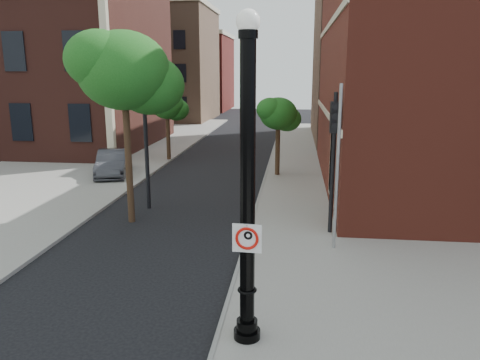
# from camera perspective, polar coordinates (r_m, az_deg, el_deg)

# --- Properties ---
(ground) EXTENTS (120.00, 120.00, 0.00)m
(ground) POSITION_cam_1_polar(r_m,az_deg,el_deg) (10.87, -13.82, -17.21)
(ground) COLOR black
(ground) RESTS_ON ground
(sidewalk_right) EXTENTS (8.00, 60.00, 0.12)m
(sidewalk_right) POSITION_cam_1_polar(r_m,az_deg,el_deg) (19.64, 13.74, -3.08)
(sidewalk_right) COLOR gray
(sidewalk_right) RESTS_ON ground
(sidewalk_left) EXTENTS (10.00, 50.00, 0.12)m
(sidewalk_left) POSITION_cam_1_polar(r_m,az_deg,el_deg) (30.00, -18.06, 2.21)
(sidewalk_left) COLOR gray
(sidewalk_left) RESTS_ON ground
(curb_edge) EXTENTS (0.10, 60.00, 0.14)m
(curb_edge) POSITION_cam_1_polar(r_m,az_deg,el_deg) (19.54, 2.16, -2.76)
(curb_edge) COLOR gray
(curb_edge) RESTS_ON ground
(victorian_building) EXTENTS (18.60, 14.60, 17.95)m
(victorian_building) POSITION_cam_1_polar(r_m,az_deg,el_deg) (38.23, -25.15, 16.96)
(victorian_building) COLOR #53261E
(victorian_building) RESTS_ON ground
(bg_building_tan_a) EXTENTS (12.00, 12.00, 12.00)m
(bg_building_tan_a) POSITION_cam_1_polar(r_m,az_deg,el_deg) (54.97, -9.93, 13.57)
(bg_building_tan_a) COLOR brown
(bg_building_tan_a) RESTS_ON ground
(bg_building_red) EXTENTS (12.00, 12.00, 10.00)m
(bg_building_red) POSITION_cam_1_polar(r_m,az_deg,el_deg) (68.51, -6.50, 12.73)
(bg_building_red) COLOR maroon
(bg_building_red) RESTS_ON ground
(bg_building_tan_b) EXTENTS (22.00, 14.00, 14.00)m
(bg_building_tan_b) POSITION_cam_1_polar(r_m,az_deg,el_deg) (40.72, 25.41, 14.16)
(bg_building_tan_b) COLOR brown
(bg_building_tan_b) RESTS_ON ground
(lamppost) EXTENTS (0.55, 0.55, 6.48)m
(lamppost) POSITION_cam_1_polar(r_m,az_deg,el_deg) (8.90, 0.92, -2.70)
(lamppost) COLOR black
(lamppost) RESTS_ON ground
(no_parking_sign) EXTENTS (0.57, 0.08, 0.57)m
(no_parking_sign) POSITION_cam_1_polar(r_m,az_deg,el_deg) (8.95, 0.86, -7.09)
(no_parking_sign) COLOR white
(no_parking_sign) RESTS_ON ground
(parked_car) EXTENTS (2.55, 4.45, 1.39)m
(parked_car) POSITION_cam_1_polar(r_m,az_deg,el_deg) (25.50, -15.25, 2.00)
(parked_car) COLOR #333338
(parked_car) RESTS_ON ground
(traffic_signal_left) EXTENTS (0.40, 0.48, 5.51)m
(traffic_signal_left) POSITION_cam_1_polar(r_m,az_deg,el_deg) (18.65, -11.52, 7.64)
(traffic_signal_left) COLOR black
(traffic_signal_left) RESTS_ON ground
(traffic_signal_right) EXTENTS (0.32, 0.40, 4.78)m
(traffic_signal_right) POSITION_cam_1_polar(r_m,az_deg,el_deg) (15.43, 11.37, 4.68)
(traffic_signal_right) COLOR black
(traffic_signal_right) RESTS_ON ground
(utility_pole) EXTENTS (0.10, 0.10, 5.09)m
(utility_pole) POSITION_cam_1_polar(r_m,az_deg,el_deg) (14.16, 11.76, 1.13)
(utility_pole) COLOR #999999
(utility_pole) RESTS_ON ground
(street_tree_a) EXTENTS (3.77, 3.41, 6.79)m
(street_tree_a) POSITION_cam_1_polar(r_m,az_deg,el_deg) (16.98, -13.78, 12.60)
(street_tree_a) COLOR #332414
(street_tree_a) RESTS_ON ground
(street_tree_b) EXTENTS (2.39, 2.16, 4.31)m
(street_tree_b) POSITION_cam_1_polar(r_m,az_deg,el_deg) (28.80, -8.80, 8.96)
(street_tree_b) COLOR #332414
(street_tree_b) RESTS_ON ground
(street_tree_c) EXTENTS (2.29, 2.07, 4.13)m
(street_tree_c) POSITION_cam_1_polar(r_m,az_deg,el_deg) (24.18, 4.75, 7.95)
(street_tree_c) COLOR #332414
(street_tree_c) RESTS_ON ground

